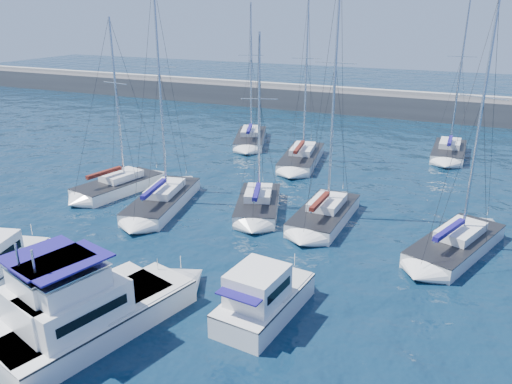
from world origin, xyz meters
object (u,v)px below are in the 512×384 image
at_px(sailboat_mid_b, 163,200).
at_px(sailboat_back_b, 302,157).
at_px(sailboat_mid_c, 258,204).
at_px(sailboat_back_c, 449,151).
at_px(sailboat_mid_e, 456,244).
at_px(motor_yacht_stbd_inner, 92,315).
at_px(sailboat_mid_d, 325,213).
at_px(motor_yacht_port_inner, 73,311).
at_px(sailboat_back_a, 251,138).
at_px(motor_yacht_stbd_outer, 263,300).
at_px(sailboat_mid_a, 118,185).

distance_m(sailboat_mid_b, sailboat_back_b, 16.30).
bearing_deg(sailboat_mid_b, sailboat_back_b, 57.21).
xyz_separation_m(sailboat_mid_c, sailboat_back_c, (11.84, 21.27, 0.02)).
bearing_deg(sailboat_mid_b, sailboat_mid_e, -9.00).
bearing_deg(motor_yacht_stbd_inner, sailboat_mid_d, 85.85).
height_order(sailboat_mid_c, sailboat_mid_d, sailboat_mid_d).
distance_m(motor_yacht_port_inner, sailboat_mid_b, 15.84).
height_order(sailboat_mid_e, sailboat_back_b, sailboat_back_b).
relative_size(sailboat_back_a, sailboat_back_c, 0.96).
xyz_separation_m(motor_yacht_stbd_outer, sailboat_mid_d, (-0.64, 12.56, -0.38)).
distance_m(sailboat_mid_c, sailboat_back_a, 20.02).
bearing_deg(motor_yacht_port_inner, motor_yacht_stbd_outer, 49.37).
height_order(motor_yacht_stbd_outer, sailboat_back_c, sailboat_back_c).
bearing_deg(sailboat_mid_b, sailboat_back_a, 83.63).
bearing_deg(sailboat_back_c, motor_yacht_stbd_outer, -100.95).
bearing_deg(sailboat_back_c, motor_yacht_stbd_inner, -108.83).
xyz_separation_m(sailboat_mid_c, sailboat_mid_d, (5.06, 0.19, 0.05)).
relative_size(motor_yacht_stbd_outer, sailboat_back_a, 0.41).
distance_m(sailboat_mid_e, sailboat_back_c, 22.48).
xyz_separation_m(motor_yacht_port_inner, sailboat_mid_d, (6.82, 17.26, -0.57)).
distance_m(sailboat_mid_a, sailboat_mid_c, 12.22).
relative_size(sailboat_mid_b, sailboat_mid_e, 1.09).
height_order(motor_yacht_stbd_outer, sailboat_mid_d, sailboat_mid_d).
distance_m(sailboat_mid_d, sailboat_back_b, 14.30).
distance_m(sailboat_mid_e, sailboat_back_b, 20.65).
bearing_deg(sailboat_mid_d, sailboat_mid_c, -176.62).
height_order(motor_yacht_port_inner, sailboat_mid_e, sailboat_mid_e).
height_order(sailboat_mid_a, sailboat_back_c, sailboat_back_c).
bearing_deg(sailboat_back_a, sailboat_mid_b, -104.39).
bearing_deg(sailboat_mid_a, sailboat_back_c, 54.48).
relative_size(sailboat_mid_a, sailboat_mid_c, 1.07).
distance_m(sailboat_mid_a, sailboat_mid_b, 5.37).
xyz_separation_m(motor_yacht_port_inner, sailboat_mid_e, (15.61, 15.95, -0.61)).
bearing_deg(sailboat_back_a, sailboat_mid_c, -83.49).
relative_size(motor_yacht_stbd_inner, sailboat_mid_a, 0.70).
relative_size(motor_yacht_port_inner, sailboat_back_a, 0.60).
relative_size(sailboat_mid_c, sailboat_back_a, 0.86).
xyz_separation_m(sailboat_back_a, sailboat_back_c, (20.71, 3.31, 0.02)).
bearing_deg(motor_yacht_port_inner, sailboat_back_a, 118.63).
bearing_deg(motor_yacht_port_inner, sailboat_back_b, 105.96).
bearing_deg(sailboat_mid_c, sailboat_mid_e, -23.34).
bearing_deg(sailboat_mid_b, sailboat_back_c, 39.42).
xyz_separation_m(motor_yacht_port_inner, sailboat_back_b, (0.63, 30.16, -0.61)).
distance_m(motor_yacht_stbd_outer, sailboat_back_c, 34.19).
relative_size(motor_yacht_stbd_outer, sailboat_mid_d, 0.35).
distance_m(motor_yacht_port_inner, sailboat_back_c, 40.68).
relative_size(sailboat_mid_c, sailboat_mid_d, 0.75).
bearing_deg(sailboat_mid_b, sailboat_mid_d, -0.85).
relative_size(sailboat_mid_a, sailboat_mid_e, 0.92).
bearing_deg(motor_yacht_stbd_inner, sailboat_back_a, 117.63).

